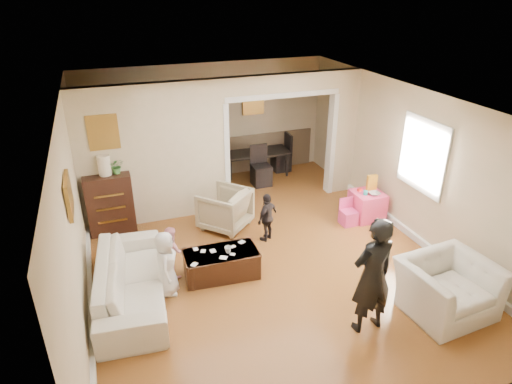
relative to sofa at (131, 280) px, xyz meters
name	(u,v)px	position (x,y,z in m)	size (l,w,h in m)	color
floor	(260,253)	(2.14, 0.51, -0.33)	(7.00, 7.00, 0.00)	#AA682C
partition_left	(155,155)	(0.77, 2.31, 0.97)	(2.75, 0.18, 2.60)	beige
partition_right	(342,133)	(4.62, 2.31, 0.97)	(0.55, 0.18, 2.60)	beige
partition_header	(282,83)	(3.24, 2.31, 2.09)	(2.22, 0.18, 0.35)	beige
window_pane	(423,155)	(4.87, 0.11, 1.22)	(0.03, 0.95, 1.10)	white
framed_art_partition	(103,132)	(-0.06, 2.21, 1.52)	(0.45, 0.03, 0.55)	brown
framed_art_sofa_wall	(69,195)	(-0.57, -0.09, 1.47)	(0.03, 0.55, 0.40)	brown
framed_art_alcove	(253,101)	(3.24, 3.95, 1.37)	(0.45, 0.03, 0.55)	brown
sofa	(131,280)	(0.00, 0.00, 0.00)	(2.27, 0.89, 0.66)	silver
armchair_back	(225,209)	(1.84, 1.57, 0.04)	(0.80, 0.82, 0.75)	tan
armchair_front	(447,288)	(4.04, -1.70, 0.04)	(1.16, 1.01, 0.75)	silver
dresser	(110,203)	(-0.13, 2.16, 0.22)	(0.80, 0.45, 1.10)	black
table_lamp	(104,165)	(-0.13, 2.16, 0.95)	(0.22, 0.22, 0.36)	beige
potted_plant	(117,166)	(0.07, 2.16, 0.91)	(0.25, 0.22, 0.28)	#417C37
coffee_table	(221,264)	(1.36, 0.13, -0.12)	(1.12, 0.56, 0.42)	#3C2113
coffee_cup	(228,250)	(1.46, 0.08, 0.14)	(0.11, 0.11, 0.10)	beige
play_table	(367,205)	(4.50, 0.97, -0.06)	(0.56, 0.56, 0.54)	#F23F75
cereal_box	(372,183)	(4.62, 1.07, 0.36)	(0.20, 0.07, 0.30)	yellow
cyan_cup	(366,193)	(4.40, 0.92, 0.25)	(0.08, 0.08, 0.08)	#28C9BD
toy_block	(360,190)	(4.38, 1.09, 0.23)	(0.08, 0.06, 0.05)	red
play_bowl	(374,194)	(4.55, 0.85, 0.23)	(0.20, 0.20, 0.05)	silver
dining_table	(252,162)	(3.14, 3.77, -0.04)	(1.69, 0.94, 0.59)	black
adult_person	(372,276)	(2.84, -1.63, 0.49)	(0.60, 0.39, 1.64)	black
child_kneel_a	(166,264)	(0.51, -0.02, 0.17)	(0.49, 0.32, 1.00)	white
child_kneel_b	(172,251)	(0.66, 0.43, 0.08)	(0.40, 0.31, 0.82)	pink
child_toddler	(267,217)	(2.41, 0.88, 0.11)	(0.52, 0.22, 0.89)	black
craft_papers	(217,252)	(1.30, 0.15, 0.09)	(0.97, 0.51, 0.00)	white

